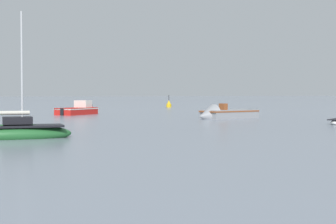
% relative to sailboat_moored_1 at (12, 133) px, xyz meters
% --- Properties ---
extents(sailboat_moored_1, '(6.57, 2.97, 7.09)m').
position_rel_sailboat_moored_1_xyz_m(sailboat_moored_1, '(0.00, 0.00, 0.00)').
color(sailboat_moored_1, '#23602D').
rests_on(sailboat_moored_1, ground).
extents(motorboat_moored_1, '(6.90, 3.30, 2.27)m').
position_rel_sailboat_moored_1_xyz_m(motorboat_moored_1, '(22.27, 13.46, 0.01)').
color(motorboat_moored_1, gray).
rests_on(motorboat_moored_1, ground).
extents(motorboat_moored_2, '(6.36, 5.52, 2.40)m').
position_rel_sailboat_moored_1_xyz_m(motorboat_moored_2, '(13.69, 29.66, 0.06)').
color(motorboat_moored_2, red).
rests_on(motorboat_moored_2, ground).
extents(channel_buoy, '(0.90, 0.90, 2.30)m').
position_rel_sailboat_moored_1_xyz_m(channel_buoy, '(36.99, 52.44, 0.15)').
color(channel_buoy, gold).
rests_on(channel_buoy, ground).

